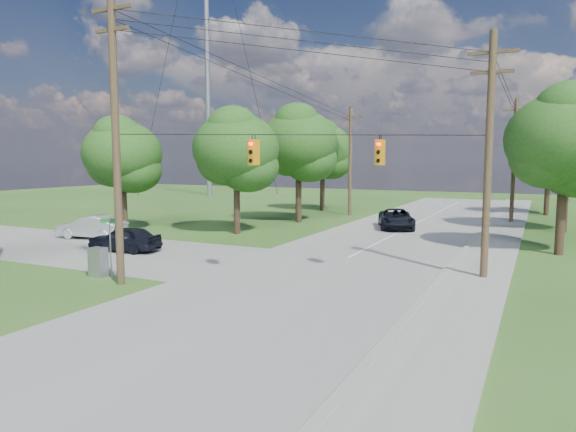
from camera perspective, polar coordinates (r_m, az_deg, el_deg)
The scene contains 22 objects.
ground at distance 19.53m, azimuth -9.05°, elevation -9.16°, with size 140.00×140.00×0.00m, color #2B4D19.
main_road at distance 22.80m, azimuth 2.46°, elevation -6.80°, with size 10.00×100.00×0.03m, color gray.
sidewalk_east at distance 21.08m, azimuth 19.54°, elevation -8.13°, with size 2.60×100.00×0.12m, color gray.
pole_sw at distance 22.14m, azimuth -18.60°, elevation 8.68°, with size 2.00×0.32×12.00m.
pole_ne at distance 23.42m, azimuth 21.40°, elevation 6.57°, with size 2.00×0.32×10.50m.
pole_north_e at distance 45.37m, azimuth 23.81°, elevation 5.70°, with size 2.00×0.32×10.00m.
pole_north_w at distance 48.05m, azimuth 6.93°, elevation 6.19°, with size 2.00×0.32×10.00m.
power_lines at distance 28.76m, azimuth 7.05°, elevation 14.19°, with size 13.93×29.62×4.93m.
traffic_signals at distance 21.47m, azimuth 3.28°, elevation 7.13°, with size 4.91×3.27×1.05m.
radio_mast at distance 76.85m, azimuth -9.01°, elevation 19.24°, with size 0.70×0.70×45.00m, color gray.
tree_w_near at distance 35.77m, azimuth -5.77°, elevation 7.45°, with size 6.00×6.00×8.40m.
tree_w_mid at distance 42.34m, azimuth 1.19°, elevation 8.19°, with size 6.40×6.40×9.22m.
tree_w_far at distance 52.29m, azimuth 3.87°, elevation 7.45°, with size 6.00×6.00×8.73m.
tree_e_near at distance 31.36m, azimuth 28.44°, elevation 7.50°, with size 6.20×6.20×8.81m.
tree_e_mid at distance 41.39m, azimuth 28.69°, elevation 7.92°, with size 6.60×6.60×9.64m.
tree_e_far at distance 53.33m, azimuth 27.05°, elevation 6.41°, with size 5.80×5.80×8.32m.
tree_cross_n at distance 38.74m, azimuth -17.93°, elevation 6.60°, with size 5.60×5.60×7.91m.
car_cross_dark at distance 30.31m, azimuth -17.70°, elevation -2.42°, with size 1.68×4.18×1.42m, color black.
car_cross_silver at distance 35.92m, azimuth -20.95°, elevation -1.14°, with size 1.60×4.60×1.51m, color #B5B7BD.
car_main_north at distance 39.28m, azimuth 11.93°, elevation -0.30°, with size 2.42×5.25×1.46m, color black.
control_cabinet at distance 24.32m, azimuth -20.34°, elevation -4.83°, with size 0.72×0.52×1.31m, color gray.
street_name_sign at distance 23.60m, azimuth -19.15°, elevation -2.56°, with size 0.74×0.35×2.66m.
Camera 1 is at (10.95, -15.33, 5.18)m, focal length 32.00 mm.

